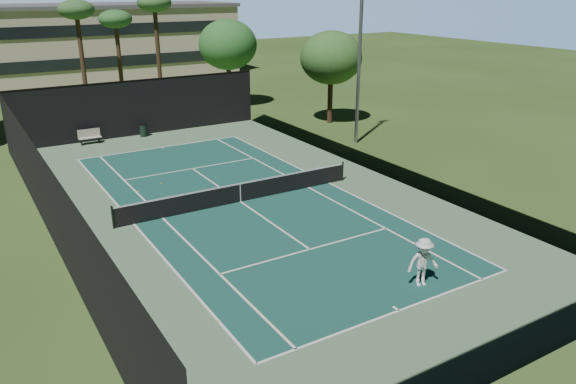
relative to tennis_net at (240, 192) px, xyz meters
The scene contains 20 objects.
ground 0.56m from the tennis_net, ahead, with size 160.00×160.00×0.00m, color #33511E.
apron_slab 0.55m from the tennis_net, ahead, with size 18.00×32.00×0.01m, color #587B56.
court_surface 0.55m from the tennis_net, ahead, with size 10.97×23.77×0.01m, color #174C41.
court_lines 0.54m from the tennis_net, ahead, with size 11.07×23.87×0.01m.
tennis_net is the anchor object (origin of this frame).
fence 1.45m from the tennis_net, 90.00° to the left, with size 18.04×32.05×4.03m.
player 11.13m from the tennis_net, 80.19° to the right, with size 1.21×0.70×1.87m, color white.
tennis_ball_a 10.86m from the tennis_net, 120.69° to the right, with size 0.08×0.08×0.08m, color #CCD22F.
tennis_ball_b 5.79m from the tennis_net, 134.09° to the left, with size 0.07×0.07×0.07m, color #C8E934.
tennis_ball_c 2.88m from the tennis_net, 43.55° to the left, with size 0.07×0.07×0.07m, color #C6D12F.
tennis_ball_d 5.40m from the tennis_net, 118.11° to the left, with size 0.08×0.08×0.08m, color #C0D22F.
park_bench 15.88m from the tennis_net, 104.22° to the left, with size 1.50×0.45×1.02m.
trash_bin 15.40m from the tennis_net, 90.34° to the left, with size 0.56×0.56×0.95m.
palm_a 25.26m from the tennis_net, 94.76° to the left, with size 2.80×2.80×9.32m.
palm_b 26.92m from the tennis_net, 86.70° to the left, with size 2.80×2.80×8.42m.
palm_c 24.69m from the tennis_net, 80.13° to the left, with size 2.80×2.80×9.77m.
decid_tree_a 24.65m from the tennis_net, 65.56° to the left, with size 5.12×5.12×7.62m.
decid_tree_b 18.99m from the tennis_net, 40.60° to the left, with size 4.80×4.80×7.14m.
campus_building 46.12m from the tennis_net, 90.00° to the left, with size 40.50×12.50×8.30m.
light_pole 14.66m from the tennis_net, 26.57° to the left, with size 0.90×0.25×12.22m.
Camera 1 is at (-11.72, -23.94, 10.37)m, focal length 35.00 mm.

